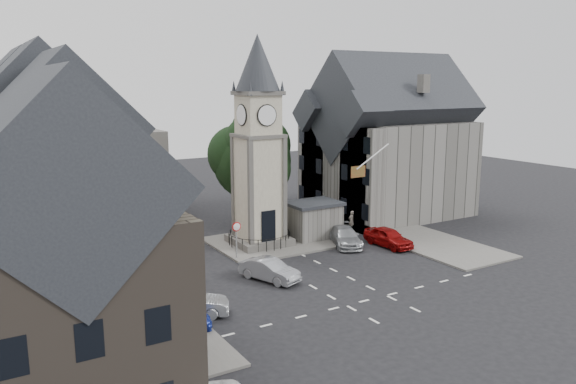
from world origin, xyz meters
TOP-DOWN VIEW (x-y plane):
  - ground at (0.00, 0.00)m, footprint 120.00×120.00m
  - pavement_west at (-12.50, 6.00)m, footprint 6.00×30.00m
  - pavement_east at (12.00, 8.00)m, footprint 6.00×26.00m
  - central_island at (1.50, 8.00)m, footprint 10.00×8.00m
  - road_markings at (0.00, -5.50)m, footprint 20.00×8.00m
  - clock_tower at (0.00, 7.99)m, footprint 4.86×4.86m
  - stone_shelter at (4.80, 7.50)m, footprint 4.30×3.30m
  - town_tree at (2.00, 13.00)m, footprint 7.20×7.20m
  - warning_sign_post at (-3.20, 5.43)m, footprint 0.70×0.19m
  - terrace_pink at (-15.50, 16.00)m, footprint 8.10×7.60m
  - terrace_cream at (-15.50, 8.00)m, footprint 8.10×7.60m
  - terrace_tudor at (-15.50, 0.00)m, footprint 8.10×7.60m
  - building_sw_stone at (-17.00, -9.00)m, footprint 8.60×7.60m
  - backdrop_west at (-12.00, 28.00)m, footprint 20.00×10.00m
  - east_building at (15.59, 11.00)m, footprint 14.40×11.40m
  - east_boundary_wall at (9.20, 10.00)m, footprint 0.40×16.00m
  - flagpole at (8.00, 4.00)m, footprint 3.68×0.10m
  - car_west_blue at (-11.50, -4.00)m, footprint 4.37×2.21m
  - car_west_silver at (-9.87, -2.25)m, footprint 4.65×3.24m
  - car_west_grey at (-7.83, 8.00)m, footprint 5.55×4.17m
  - car_island_silver at (-3.25, 0.50)m, footprint 2.94×4.51m
  - car_island_east at (5.83, 4.50)m, footprint 3.69×5.24m
  - car_east_red at (8.53, 2.45)m, footprint 1.98×4.47m
  - pedestrian at (8.93, 7.70)m, footprint 0.67×0.47m

SIDE VIEW (x-z plane):
  - ground at x=0.00m, z-range 0.00..0.00m
  - road_markings at x=0.00m, z-range 0.00..0.01m
  - pavement_west at x=-12.50m, z-range 0.00..0.14m
  - pavement_east at x=12.00m, z-range 0.00..0.14m
  - central_island at x=1.50m, z-range 0.00..0.16m
  - east_boundary_wall at x=9.20m, z-range 0.00..0.90m
  - car_west_grey at x=-7.83m, z-range 0.00..1.40m
  - car_island_silver at x=-3.25m, z-range 0.00..1.41m
  - car_island_east at x=5.83m, z-range 0.00..1.41m
  - car_west_blue at x=-11.50m, z-range 0.00..1.43m
  - car_west_silver at x=-9.87m, z-range 0.00..1.45m
  - car_east_red at x=8.53m, z-range 0.00..1.50m
  - pedestrian at x=8.93m, z-range 0.00..1.78m
  - stone_shelter at x=4.80m, z-range 0.01..3.09m
  - warning_sign_post at x=-3.20m, z-range 0.60..3.45m
  - backdrop_west at x=-12.00m, z-range 0.00..8.00m
  - building_sw_stone at x=-17.00m, z-range 0.15..10.55m
  - terrace_tudor at x=-15.50m, z-range 0.19..12.19m
  - east_building at x=15.59m, z-range -0.04..12.56m
  - terrace_pink at x=-15.50m, z-range 0.18..12.98m
  - terrace_cream at x=-15.50m, z-range 0.18..12.98m
  - town_tree at x=2.00m, z-range 1.57..12.37m
  - flagpole at x=8.00m, z-range 5.63..8.37m
  - clock_tower at x=0.00m, z-range 0.00..16.25m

